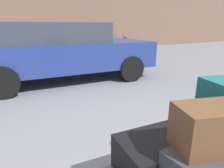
{
  "coord_description": "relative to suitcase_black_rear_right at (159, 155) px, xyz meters",
  "views": [
    {
      "loc": [
        -1.02,
        -0.69,
        1.35
      ],
      "look_at": [
        0.0,
        1.2,
        0.69
      ],
      "focal_mm": 30.54,
      "sensor_mm": 36.0,
      "label": 1
    }
  ],
  "objects": [
    {
      "name": "parked_car",
      "position": [
        0.38,
        3.97,
        0.29
      ],
      "size": [
        4.39,
        2.11,
        1.42
      ],
      "color": "navy",
      "rests_on": "ground_plane"
    },
    {
      "name": "bollard_kerb_mid",
      "position": [
        3.95,
        7.74,
        -0.14
      ],
      "size": [
        0.25,
        0.25,
        0.67
      ],
      "primitive_type": "cylinder",
      "color": "#383838",
      "rests_on": "ground_plane"
    },
    {
      "name": "suitcase_black_rear_right",
      "position": [
        0.0,
        0.0,
        0.0
      ],
      "size": [
        0.59,
        0.42,
        0.26
      ],
      "primitive_type": "cube",
      "rotation": [
        0.0,
        0.0,
        -0.06
      ],
      "color": "black",
      "rests_on": "luggage_cart"
    },
    {
      "name": "duffel_bag_brown_topmost_pile",
      "position": [
        0.13,
        -0.29,
        0.33
      ],
      "size": [
        0.51,
        0.36,
        0.26
      ],
      "primitive_type": "cube",
      "rotation": [
        0.0,
        0.0,
        -0.29
      ],
      "color": "#51331E",
      "rests_on": "duffel_bag_charcoal_rear_left"
    },
    {
      "name": "bollard_kerb_near",
      "position": [
        2.45,
        7.74,
        -0.14
      ],
      "size": [
        0.25,
        0.25,
        0.67
      ],
      "primitive_type": "cylinder",
      "color": "#383838",
      "rests_on": "ground_plane"
    },
    {
      "name": "bicycle_leaning",
      "position": [
        4.73,
        8.76,
        -0.1
      ],
      "size": [
        1.76,
        0.24,
        0.96
      ],
      "color": "black",
      "rests_on": "ground_plane"
    }
  ]
}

